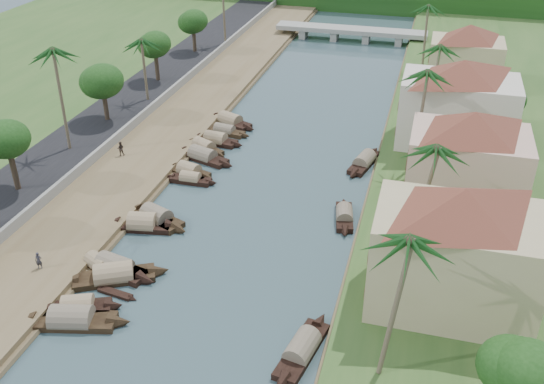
% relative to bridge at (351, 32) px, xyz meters
% --- Properties ---
extents(ground, '(220.00, 220.00, 0.00)m').
position_rel_bridge_xyz_m(ground, '(-0.00, -72.00, -1.72)').
color(ground, '#364D52').
rests_on(ground, ground).
extents(left_bank, '(10.00, 180.00, 0.80)m').
position_rel_bridge_xyz_m(left_bank, '(-16.00, -52.00, -1.32)').
color(left_bank, brown).
rests_on(left_bank, ground).
extents(right_bank, '(16.00, 180.00, 1.20)m').
position_rel_bridge_xyz_m(right_bank, '(19.00, -52.00, -1.12)').
color(right_bank, '#2F5120').
rests_on(right_bank, ground).
extents(road, '(8.00, 180.00, 1.40)m').
position_rel_bridge_xyz_m(road, '(-24.50, -52.00, -1.02)').
color(road, black).
rests_on(road, ground).
extents(retaining_wall, '(0.40, 180.00, 1.10)m').
position_rel_bridge_xyz_m(retaining_wall, '(-20.20, -52.00, -0.37)').
color(retaining_wall, gray).
rests_on(retaining_wall, left_bank).
extents(bridge, '(28.00, 4.00, 2.40)m').
position_rel_bridge_xyz_m(bridge, '(0.00, 0.00, 0.00)').
color(bridge, gray).
rests_on(bridge, ground).
extents(building_near, '(14.85, 14.85, 10.20)m').
position_rel_bridge_xyz_m(building_near, '(18.99, -74.00, 4.66)').
color(building_near, tan).
rests_on(building_near, right_bank).
extents(building_mid, '(14.11, 14.11, 9.70)m').
position_rel_bridge_xyz_m(building_mid, '(19.99, -58.00, 4.41)').
color(building_mid, tan).
rests_on(building_mid, right_bank).
extents(building_far, '(15.59, 15.59, 10.20)m').
position_rel_bridge_xyz_m(building_far, '(18.99, -44.00, 4.66)').
color(building_far, beige).
rests_on(building_far, right_bank).
extents(building_distant, '(12.62, 12.62, 9.20)m').
position_rel_bridge_xyz_m(building_distant, '(19.99, -24.00, 4.16)').
color(building_distant, tan).
rests_on(building_distant, right_bank).
extents(sampan_0, '(9.57, 4.02, 2.44)m').
position_rel_bridge_xyz_m(sampan_0, '(-8.66, -82.74, -1.30)').
color(sampan_0, black).
rests_on(sampan_0, ground).
extents(sampan_1, '(7.22, 4.17, 2.14)m').
position_rel_bridge_xyz_m(sampan_1, '(-8.96, -81.33, -1.31)').
color(sampan_1, black).
rests_on(sampan_1, ground).
extents(sampan_2, '(9.31, 6.07, 2.47)m').
position_rel_bridge_xyz_m(sampan_2, '(-8.14, -76.94, -1.30)').
color(sampan_2, black).
rests_on(sampan_2, ground).
extents(sampan_3, '(8.91, 3.67, 2.33)m').
position_rel_bridge_xyz_m(sampan_3, '(-8.67, -75.87, -1.30)').
color(sampan_3, black).
rests_on(sampan_3, ground).
extents(sampan_4, '(6.43, 4.10, 1.89)m').
position_rel_bridge_xyz_m(sampan_4, '(-10.23, -75.86, -1.32)').
color(sampan_4, black).
rests_on(sampan_4, ground).
extents(sampan_5, '(7.95, 3.18, 2.44)m').
position_rel_bridge_xyz_m(sampan_5, '(-9.35, -68.94, -1.30)').
color(sampan_5, black).
rests_on(sampan_5, ground).
extents(sampan_6, '(8.33, 4.83, 2.43)m').
position_rel_bridge_xyz_m(sampan_6, '(-8.59, -67.51, -1.30)').
color(sampan_6, black).
rests_on(sampan_6, ground).
extents(sampan_7, '(6.33, 1.53, 1.75)m').
position_rel_bridge_xyz_m(sampan_7, '(-8.34, -59.25, -1.32)').
color(sampan_7, black).
rests_on(sampan_7, ground).
extents(sampan_8, '(7.03, 3.42, 2.14)m').
position_rel_bridge_xyz_m(sampan_8, '(-9.14, -57.66, -1.31)').
color(sampan_8, black).
rests_on(sampan_8, ground).
extents(sampan_9, '(9.14, 4.50, 2.28)m').
position_rel_bridge_xyz_m(sampan_9, '(-9.04, -53.72, -1.31)').
color(sampan_9, black).
rests_on(sampan_9, ground).
extents(sampan_10, '(7.45, 4.93, 2.11)m').
position_rel_bridge_xyz_m(sampan_10, '(-9.75, -51.45, -1.31)').
color(sampan_10, black).
rests_on(sampan_10, ground).
extents(sampan_11, '(7.76, 2.65, 2.19)m').
position_rel_bridge_xyz_m(sampan_11, '(-9.11, -49.10, -1.31)').
color(sampan_11, black).
rests_on(sampan_11, ground).
extents(sampan_12, '(7.56, 2.57, 1.83)m').
position_rel_bridge_xyz_m(sampan_12, '(-8.96, -46.15, -1.32)').
color(sampan_12, black).
rests_on(sampan_12, ground).
extents(sampan_13, '(8.48, 4.97, 2.31)m').
position_rel_bridge_xyz_m(sampan_13, '(-9.23, -43.09, -1.30)').
color(sampan_13, black).
rests_on(sampan_13, ground).
extents(sampan_14, '(3.34, 9.11, 2.17)m').
position_rel_bridge_xyz_m(sampan_14, '(9.15, -81.13, -1.31)').
color(sampan_14, black).
rests_on(sampan_14, ground).
extents(sampan_15, '(2.72, 7.20, 1.93)m').
position_rel_bridge_xyz_m(sampan_15, '(9.15, -62.30, -1.31)').
color(sampan_15, black).
rests_on(sampan_15, ground).
extents(sampan_16, '(3.64, 8.88, 2.14)m').
position_rel_bridge_xyz_m(sampan_16, '(9.45, -50.08, -1.31)').
color(sampan_16, black).
rests_on(sampan_16, ground).
extents(canoe_1, '(4.34, 1.33, 0.69)m').
position_rel_bridge_xyz_m(canoe_1, '(-7.18, -78.65, -1.62)').
color(canoe_1, black).
rests_on(canoe_1, ground).
extents(canoe_2, '(4.80, 1.33, 0.69)m').
position_rel_bridge_xyz_m(canoe_2, '(-10.12, -49.72, -1.62)').
color(canoe_2, black).
rests_on(canoe_2, ground).
extents(palm_0, '(3.20, 3.20, 12.60)m').
position_rel_bridge_xyz_m(palm_0, '(15.00, -82.61, 10.25)').
color(palm_0, brown).
rests_on(palm_0, ground).
extents(palm_1, '(3.20, 3.20, 11.46)m').
position_rel_bridge_xyz_m(palm_1, '(16.00, -67.19, 9.17)').
color(palm_1, brown).
rests_on(palm_1, ground).
extents(palm_2, '(3.20, 3.20, 12.47)m').
position_rel_bridge_xyz_m(palm_2, '(15.00, -51.46, 10.12)').
color(palm_2, brown).
rests_on(palm_2, ground).
extents(palm_3, '(3.20, 3.20, 10.40)m').
position_rel_bridge_xyz_m(palm_3, '(16.00, -34.73, 8.13)').
color(palm_3, brown).
rests_on(palm_3, ground).
extents(palm_5, '(3.20, 3.20, 13.26)m').
position_rel_bridge_xyz_m(palm_5, '(-24.00, -57.59, 11.08)').
color(palm_5, brown).
rests_on(palm_5, ground).
extents(palm_6, '(3.20, 3.20, 9.83)m').
position_rel_bridge_xyz_m(palm_6, '(-22.00, -40.95, 7.78)').
color(palm_6, brown).
rests_on(palm_6, ground).
extents(palm_7, '(3.20, 3.20, 11.34)m').
position_rel_bridge_xyz_m(palm_7, '(14.00, -16.96, 9.04)').
color(palm_7, brown).
rests_on(palm_7, ground).
extents(tree_2, '(4.55, 4.55, 7.46)m').
position_rel_bridge_xyz_m(tree_2, '(-24.00, -67.44, 5.16)').
color(tree_2, '#413025').
rests_on(tree_2, ground).
extents(tree_3, '(5.13, 5.13, 7.20)m').
position_rel_bridge_xyz_m(tree_3, '(-24.00, -48.69, 4.69)').
color(tree_3, '#413025').
rests_on(tree_3, ground).
extents(tree_4, '(4.48, 4.48, 7.20)m').
position_rel_bridge_xyz_m(tree_4, '(-24.00, -33.17, 4.93)').
color(tree_4, '#413025').
rests_on(tree_4, ground).
extents(tree_5, '(4.56, 4.56, 6.89)m').
position_rel_bridge_xyz_m(tree_5, '(-24.00, -18.16, 4.60)').
color(tree_5, '#413025').
rests_on(tree_5, ground).
extents(tree_6, '(4.16, 4.16, 7.27)m').
position_rel_bridge_xyz_m(tree_6, '(24.00, -43.02, 4.91)').
color(tree_6, '#413025').
rests_on(tree_6, ground).
extents(tree_7, '(4.28, 4.28, 5.90)m').
position_rel_bridge_xyz_m(tree_7, '(23.00, -84.14, 3.55)').
color(tree_7, '#413025').
rests_on(tree_7, ground).
extents(person_near, '(0.65, 0.51, 1.57)m').
position_rel_bridge_xyz_m(person_near, '(-14.48, -78.03, -0.14)').
color(person_near, '#2A2B33').
rests_on(person_near, left_bank).
extents(person_far, '(1.01, 0.91, 1.70)m').
position_rel_bridge_xyz_m(person_far, '(-17.98, -56.62, -0.07)').
color(person_far, '#2F2620').
rests_on(person_far, left_bank).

